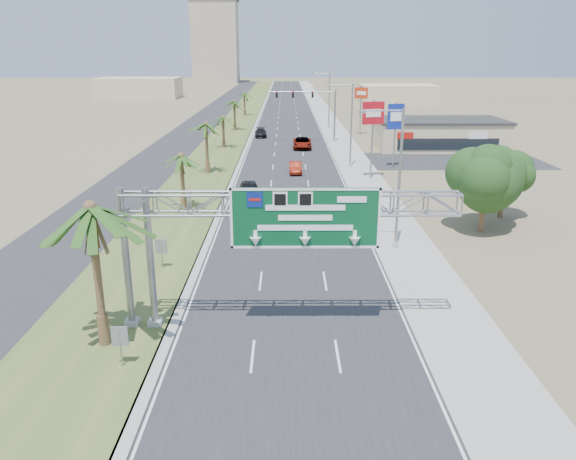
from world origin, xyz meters
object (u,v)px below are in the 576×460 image
(sign_gantry, at_px, (273,215))
(store_building, at_px, (439,135))
(palm_near, at_px, (90,208))
(pole_sign_red_far, at_px, (361,97))
(pole_sign_red_near, at_px, (373,117))
(signal_mast, at_px, (322,111))
(car_right_lane, at_px, (302,143))
(car_left_lane, at_px, (249,190))
(pole_sign_blue, at_px, (396,119))
(car_far, at_px, (261,133))
(car_mid_lane, at_px, (295,168))

(sign_gantry, distance_m, store_building, 60.77)
(palm_near, distance_m, pole_sign_red_far, 75.04)
(pole_sign_red_near, xyz_separation_m, pole_sign_red_far, (3.22, 34.97, -0.46))
(signal_mast, relative_size, store_building, 0.57)
(signal_mast, xyz_separation_m, car_right_lane, (-3.17, -6.10, -4.06))
(signal_mast, bearing_deg, car_left_lane, -104.68)
(store_building, xyz_separation_m, car_right_lane, (-20.00, -0.13, -1.21))
(pole_sign_red_near, relative_size, pole_sign_red_far, 1.08)
(car_left_lane, relative_size, car_right_lane, 0.82)
(car_left_lane, height_order, pole_sign_blue, pole_sign_blue)
(car_right_lane, bearing_deg, palm_near, -99.92)
(signal_mast, distance_m, car_far, 12.05)
(palm_near, bearing_deg, car_right_lane, 79.05)
(car_right_lane, xyz_separation_m, car_far, (-6.59, 11.79, -0.11))
(car_far, bearing_deg, pole_sign_red_near, -70.65)
(store_building, relative_size, pole_sign_red_near, 2.07)
(pole_sign_red_far, bearing_deg, pole_sign_red_near, -95.27)
(pole_sign_red_far, bearing_deg, palm_near, -106.59)
(car_mid_lane, height_order, car_far, car_far)
(car_right_lane, height_order, pole_sign_red_far, pole_sign_red_far)
(palm_near, bearing_deg, pole_sign_red_near, 63.77)
(car_far, height_order, pole_sign_blue, pole_sign_blue)
(store_building, distance_m, car_left_lane, 38.99)
(sign_gantry, distance_m, signal_mast, 62.37)
(sign_gantry, distance_m, palm_near, 8.41)
(car_left_lane, height_order, car_mid_lane, car_left_lane)
(palm_near, distance_m, car_far, 70.09)
(palm_near, distance_m, car_mid_lane, 42.10)
(store_building, height_order, car_far, store_building)
(sign_gantry, xyz_separation_m, car_left_lane, (-2.94, 27.04, -5.27))
(signal_mast, bearing_deg, pole_sign_blue, -69.47)
(pole_sign_blue, bearing_deg, store_building, 57.10)
(store_building, bearing_deg, pole_sign_red_far, 125.10)
(pole_sign_red_near, bearing_deg, car_left_lane, -148.47)
(sign_gantry, height_order, pole_sign_red_far, pole_sign_red_far)
(car_far, height_order, pole_sign_red_far, pole_sign_red_far)
(car_mid_lane, bearing_deg, pole_sign_red_far, 69.13)
(palm_near, bearing_deg, car_left_lane, 79.82)
(car_far, bearing_deg, pole_sign_red_far, 4.41)
(car_mid_lane, bearing_deg, palm_near, -104.50)
(sign_gantry, bearing_deg, store_building, 67.64)
(sign_gantry, relative_size, car_left_lane, 3.61)
(sign_gantry, relative_size, pole_sign_red_near, 1.92)
(car_mid_lane, xyz_separation_m, car_far, (-5.29, 29.22, 0.02))
(car_right_lane, bearing_deg, sign_gantry, -92.10)
(car_left_lane, xyz_separation_m, car_far, (-0.60, 40.69, -0.11))
(sign_gantry, height_order, store_building, sign_gantry)
(sign_gantry, height_order, car_mid_lane, sign_gantry)
(car_left_lane, bearing_deg, car_far, 85.69)
(pole_sign_red_far, bearing_deg, sign_gantry, -100.75)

